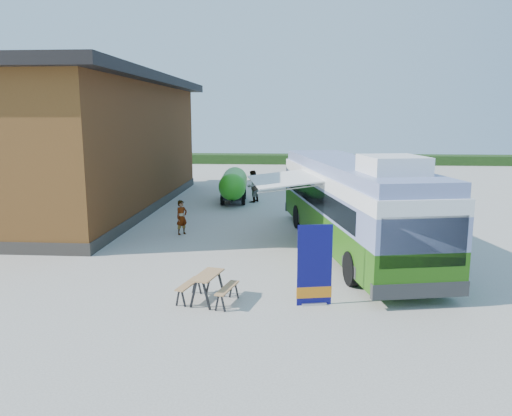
# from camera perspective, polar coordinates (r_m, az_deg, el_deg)

# --- Properties ---
(ground) EXTENTS (100.00, 100.00, 0.00)m
(ground) POSITION_cam_1_polar(r_m,az_deg,el_deg) (18.62, 0.45, -5.93)
(ground) COLOR #BCB7AD
(ground) RESTS_ON ground
(barn) EXTENTS (9.60, 21.20, 7.50)m
(barn) POSITION_cam_1_polar(r_m,az_deg,el_deg) (30.21, -18.67, 6.78)
(barn) COLOR brown
(barn) RESTS_ON ground
(hedge) EXTENTS (40.00, 3.00, 1.00)m
(hedge) POSITION_cam_1_polar(r_m,az_deg,el_deg) (56.44, 11.16, 5.48)
(hedge) COLOR #264419
(hedge) RESTS_ON ground
(bus) EXTENTS (5.29, 13.47, 4.05)m
(bus) POSITION_cam_1_polar(r_m,az_deg,el_deg) (20.09, 10.73, 0.77)
(bus) COLOR #386F12
(bus) RESTS_ON ground
(awning) EXTENTS (3.41, 4.68, 0.52)m
(awning) POSITION_cam_1_polar(r_m,az_deg,el_deg) (20.21, 3.79, 3.92)
(awning) COLOR white
(awning) RESTS_ON ground
(banner) EXTENTS (1.00, 0.31, 2.33)m
(banner) POSITION_cam_1_polar(r_m,az_deg,el_deg) (14.15, 6.70, -7.34)
(banner) COLOR #0C0B58
(banner) RESTS_ON ground
(picnic_table) EXTENTS (1.72, 1.61, 0.83)m
(picnic_table) POSITION_cam_1_polar(r_m,az_deg,el_deg) (14.43, -5.55, -8.34)
(picnic_table) COLOR #A8834F
(picnic_table) RESTS_ON ground
(person_a) EXTENTS (0.66, 0.67, 1.56)m
(person_a) POSITION_cam_1_polar(r_m,az_deg,el_deg) (22.59, -8.49, -1.07)
(person_a) COLOR #999999
(person_a) RESTS_ON ground
(person_b) EXTENTS (1.10, 1.19, 1.97)m
(person_b) POSITION_cam_1_polar(r_m,az_deg,el_deg) (30.71, -0.43, 2.49)
(person_b) COLOR #999999
(person_b) RESTS_ON ground
(slurry_tanker) EXTENTS (1.83, 5.38, 1.99)m
(slurry_tanker) POSITION_cam_1_polar(r_m,az_deg,el_deg) (30.74, -2.57, 2.80)
(slurry_tanker) COLOR green
(slurry_tanker) RESTS_ON ground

